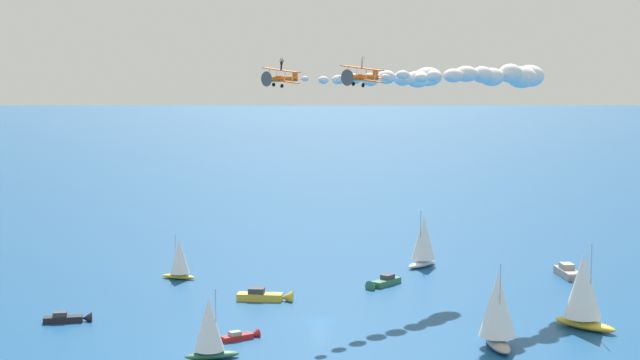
# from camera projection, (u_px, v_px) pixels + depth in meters

# --- Properties ---
(ground_plane) EXTENTS (2000.00, 2000.00, 0.00)m
(ground_plane) POSITION_uv_depth(u_px,v_px,m) (319.00, 322.00, 150.47)
(ground_plane) COLOR navy
(sailboat_near_centre) EXTENTS (7.57, 5.28, 9.48)m
(sailboat_near_centre) POSITION_uv_depth(u_px,v_px,m) (209.00, 327.00, 130.71)
(sailboat_near_centre) COLOR #33704C
(sailboat_near_centre) RESTS_ON ground_plane
(motorboat_far_port) EXTENTS (5.29, 5.02, 1.68)m
(motorboat_far_port) POSITION_uv_depth(u_px,v_px,m) (242.00, 336.00, 140.79)
(motorboat_far_port) COLOR #B21E1E
(motorboat_far_port) RESTS_ON ground_plane
(sailboat_far_stbd) EXTENTS (9.59, 8.46, 12.95)m
(sailboat_far_stbd) POSITION_uv_depth(u_px,v_px,m) (583.00, 289.00, 145.92)
(sailboat_far_stbd) COLOR gold
(sailboat_far_stbd) RESTS_ON ground_plane
(sailboat_offshore) EXTENTS (6.11, 9.67, 12.04)m
(sailboat_offshore) POSITION_uv_depth(u_px,v_px,m) (498.00, 309.00, 136.08)
(sailboat_offshore) COLOR #9E9993
(sailboat_offshore) RESTS_ON ground_plane
(motorboat_trailing) EXTENTS (9.35, 2.79, 2.69)m
(motorboat_trailing) POSITION_uv_depth(u_px,v_px,m) (267.00, 296.00, 164.03)
(motorboat_trailing) COLOR gold
(motorboat_trailing) RESTS_ON ground_plane
(motorboat_ahead) EXTENTS (5.07, 10.96, 3.08)m
(motorboat_ahead) POSITION_uv_depth(u_px,v_px,m) (570.00, 274.00, 181.19)
(motorboat_ahead) COLOR #9E9993
(motorboat_ahead) RESTS_ON ground_plane
(sailboat_outer_ring_b) EXTENTS (6.73, 8.59, 11.09)m
(sailboat_outer_ring_b) POSITION_uv_depth(u_px,v_px,m) (423.00, 241.00, 191.68)
(sailboat_outer_ring_b) COLOR white
(sailboat_outer_ring_b) RESTS_ON ground_plane
(motorboat_outer_ring_c) EXTENTS (5.99, 8.08, 2.37)m
(motorboat_outer_ring_c) POSITION_uv_depth(u_px,v_px,m) (382.00, 283.00, 174.85)
(motorboat_outer_ring_c) COLOR #33704C
(motorboat_outer_ring_c) RESTS_ON ground_plane
(sailboat_outer_ring_d) EXTENTS (6.73, 4.17, 8.39)m
(sailboat_outer_ring_d) POSITION_uv_depth(u_px,v_px,m) (179.00, 258.00, 180.39)
(sailboat_outer_ring_d) COLOR gold
(sailboat_outer_ring_d) RESTS_ON ground_plane
(motorboat_outer_ring_f) EXTENTS (7.44, 4.12, 2.10)m
(motorboat_outer_ring_f) POSITION_uv_depth(u_px,v_px,m) (70.00, 318.00, 150.28)
(motorboat_outer_ring_f) COLOR black
(motorboat_outer_ring_f) RESTS_ON ground_plane
(biplane_lead) EXTENTS (6.80, 6.90, 3.63)m
(biplane_lead) POSITION_uv_depth(u_px,v_px,m) (361.00, 76.00, 140.50)
(biplane_lead) COLOR orange
(wingwalker_lead) EXTENTS (0.81, 0.59, 1.78)m
(wingwalker_lead) POSITION_uv_depth(u_px,v_px,m) (362.00, 61.00, 140.10)
(wingwalker_lead) COLOR white
(smoke_trail_lead) EXTENTS (27.86, 39.70, 4.61)m
(smoke_trail_lead) POSITION_uv_depth(u_px,v_px,m) (503.00, 76.00, 168.15)
(smoke_trail_lead) COLOR white
(biplane_wingman) EXTENTS (6.80, 6.90, 3.63)m
(biplane_wingman) POSITION_uv_depth(u_px,v_px,m) (281.00, 78.00, 151.93)
(biplane_wingman) COLOR orange
(wingwalker_wingman) EXTENTS (0.81, 0.59, 1.78)m
(wingwalker_wingman) POSITION_uv_depth(u_px,v_px,m) (281.00, 64.00, 151.53)
(wingwalker_wingman) COLOR black
(smoke_trail_wingman) EXTENTS (23.03, 32.67, 4.02)m
(smoke_trail_wingman) POSITION_uv_depth(u_px,v_px,m) (407.00, 78.00, 175.72)
(smoke_trail_wingman) COLOR white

